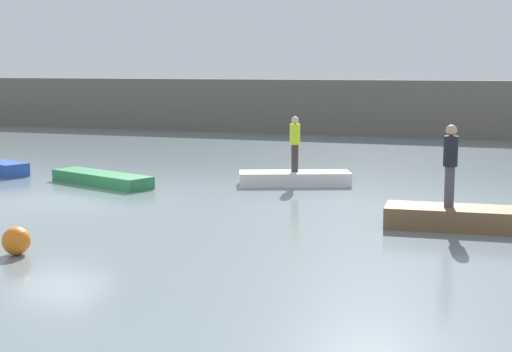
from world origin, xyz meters
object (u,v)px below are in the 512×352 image
rowboat_green (102,179)px  rowboat_brown (448,217)px  rowboat_white (295,178)px  mooring_buoy (16,241)px  person_hiviz_shirt (295,141)px  person_dark_shirt (450,161)px

rowboat_green → rowboat_brown: bearing=4.7°
rowboat_white → mooring_buoy: 10.61m
person_hiviz_shirt → person_dark_shirt: size_ratio=0.92×
rowboat_green → person_hiviz_shirt: 6.11m
rowboat_green → rowboat_white: size_ratio=1.10×
rowboat_white → person_dark_shirt: bearing=-65.5°
person_hiviz_shirt → person_dark_shirt: (5.05, -4.98, 0.17)m
rowboat_brown → person_hiviz_shirt: size_ratio=1.65×
rowboat_brown → person_dark_shirt: size_ratio=1.52×
rowboat_green → rowboat_white: 5.99m
person_dark_shirt → mooring_buoy: bearing=-145.8°
rowboat_brown → person_dark_shirt: (-0.00, 0.00, 1.30)m
rowboat_green → rowboat_white: rowboat_white is taller
rowboat_white → rowboat_brown: rowboat_brown is taller
person_hiviz_shirt → mooring_buoy: person_hiviz_shirt is taller
rowboat_brown → person_hiviz_shirt: person_hiviz_shirt is taller
person_dark_shirt → rowboat_green: bearing=163.9°
rowboat_white → rowboat_brown: (5.05, -4.98, 0.04)m
rowboat_white → mooring_buoy: size_ratio=6.15×
person_hiviz_shirt → rowboat_green: bearing=-161.8°
rowboat_green → person_dark_shirt: size_ratio=2.01×
rowboat_green → person_hiviz_shirt: person_hiviz_shirt is taller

